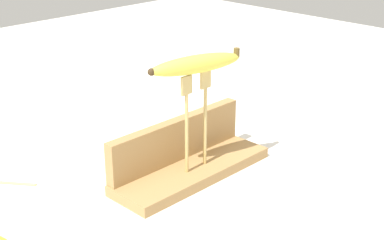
# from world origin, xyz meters

# --- Properties ---
(ground_plane) EXTENTS (3.00, 3.00, 0.00)m
(ground_plane) POSITION_xyz_m (0.00, 0.00, 0.00)
(ground_plane) COLOR silver
(wooden_board) EXTENTS (0.35, 0.11, 0.02)m
(wooden_board) POSITION_xyz_m (0.00, 0.00, 0.01)
(wooden_board) COLOR #A87F4C
(wooden_board) RESTS_ON ground
(board_backstop) EXTENTS (0.35, 0.02, 0.09)m
(board_backstop) POSITION_xyz_m (0.00, 0.05, 0.07)
(board_backstop) COLOR #A87F4C
(board_backstop) RESTS_ON wooden_board
(fork_stand_center) EXTENTS (0.08, 0.01, 0.20)m
(fork_stand_center) POSITION_xyz_m (0.00, -0.01, 0.14)
(fork_stand_center) COLOR tan
(fork_stand_center) RESTS_ON wooden_board
(banana_raised_center) EXTENTS (0.20, 0.09, 0.04)m
(banana_raised_center) POSITION_xyz_m (-0.00, -0.01, 0.24)
(banana_raised_center) COLOR #DBD147
(banana_raised_center) RESTS_ON fork_stand_center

